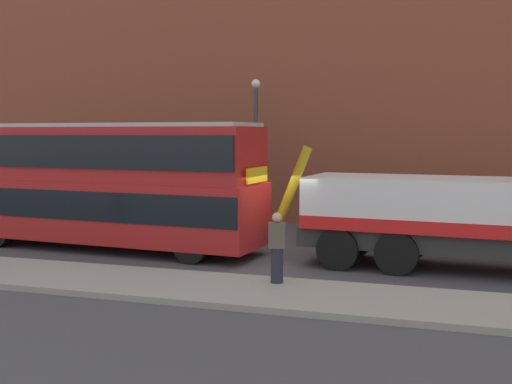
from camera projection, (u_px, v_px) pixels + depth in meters
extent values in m
plane|color=#424247|center=(283.00, 260.00, 18.85)|extent=(120.00, 120.00, 0.00)
cube|color=gray|center=(235.00, 291.00, 14.87)|extent=(60.00, 2.80, 0.15)
cube|color=brown|center=(336.00, 27.00, 25.67)|extent=(60.00, 1.20, 16.00)
cube|color=#2D2D2D|center=(467.00, 240.00, 17.17)|extent=(9.13, 2.84, 0.55)
cube|color=silver|center=(419.00, 203.00, 17.57)|extent=(6.27, 3.03, 1.40)
cube|color=red|center=(419.00, 221.00, 17.62)|extent=(6.27, 3.08, 0.36)
cylinder|color=#B79914|center=(292.00, 188.00, 18.93)|extent=(1.25, 0.37, 2.52)
cylinder|color=black|center=(409.00, 240.00, 18.86)|extent=(1.18, 0.42, 1.16)
cylinder|color=black|center=(397.00, 253.00, 16.81)|extent=(1.18, 0.42, 1.16)
cylinder|color=black|center=(356.00, 237.00, 19.46)|extent=(1.18, 0.42, 1.16)
cylinder|color=black|center=(338.00, 249.00, 17.41)|extent=(1.18, 0.42, 1.16)
cube|color=#AD1E1E|center=(100.00, 209.00, 20.63)|extent=(11.15, 3.27, 1.90)
cube|color=#AD1E1E|center=(98.00, 154.00, 20.46)|extent=(10.92, 3.16, 1.70)
cube|color=black|center=(99.00, 201.00, 20.60)|extent=(11.04, 3.31, 0.90)
cube|color=black|center=(98.00, 151.00, 20.45)|extent=(10.82, 3.30, 1.00)
cube|color=#B2B2B2|center=(98.00, 125.00, 20.37)|extent=(10.70, 3.04, 0.12)
cube|color=yellow|center=(257.00, 175.00, 18.45)|extent=(0.17, 1.50, 0.44)
cylinder|color=black|center=(223.00, 235.00, 20.24)|extent=(1.06, 0.37, 1.04)
cylinder|color=black|center=(191.00, 246.00, 18.24)|extent=(1.06, 0.37, 1.04)
cylinder|color=black|center=(42.00, 223.00, 22.93)|extent=(1.06, 0.37, 1.04)
cylinder|color=#232333|center=(277.00, 265.00, 15.30)|extent=(0.36, 0.36, 0.85)
cube|color=brown|center=(277.00, 235.00, 15.23)|extent=(0.45, 0.34, 0.62)
sphere|color=tan|center=(277.00, 217.00, 15.19)|extent=(0.24, 0.24, 0.24)
cylinder|color=#38383D|center=(256.00, 159.00, 24.91)|extent=(0.16, 0.16, 5.50)
sphere|color=#EAE5C6|center=(256.00, 84.00, 24.64)|extent=(0.36, 0.36, 0.36)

